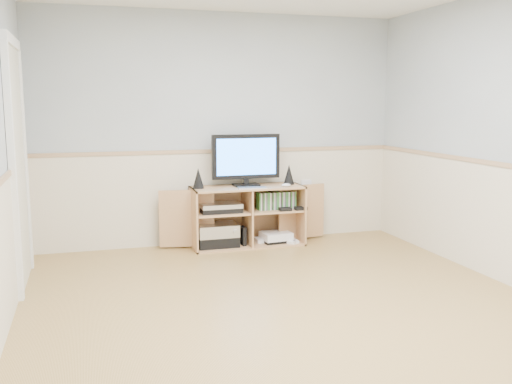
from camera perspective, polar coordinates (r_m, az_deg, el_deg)
room at (r=4.21m, az=2.37°, el=4.43°), size 4.04×4.54×2.54m
media_cabinet at (r=6.24m, az=-1.00°, el=-2.26°), size 1.88×0.45×0.65m
monitor at (r=6.14m, az=-1.00°, el=3.41°), size 0.75×0.18×0.56m
speaker_left at (r=6.01m, az=-5.79°, el=1.39°), size 0.12×0.12×0.22m
speaker_right at (r=6.28m, az=3.32°, el=1.76°), size 0.12×0.12×0.22m
keyboard at (r=6.00m, az=-0.36°, el=0.43°), size 0.31×0.15×0.01m
mouse at (r=6.12m, az=3.03°, el=0.70°), size 0.10×0.07×0.04m
av_components at (r=6.13m, az=-3.78°, el=-3.57°), size 0.52×0.32×0.47m
game_consoles at (r=6.32m, az=1.89°, el=-4.55°), size 0.46×0.30×0.11m
game_cases at (r=6.23m, az=2.03°, el=-0.84°), size 0.42×0.14×0.19m
wall_outlet at (r=6.61m, az=5.04°, el=0.70°), size 0.12×0.03×0.12m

